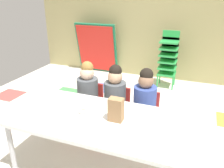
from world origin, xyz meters
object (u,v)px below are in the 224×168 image
seated_child_far_right (145,99)px  paper_plate_near_edge (79,104)px  folded_activity_table (97,48)px  craft_table (105,123)px  seated_child_near_camera (88,90)px  paper_bag_brown (116,110)px  kid_chair_green_stack (168,57)px  donut_powdered_on_plate (79,102)px  paper_plate_center_table (52,110)px  donut_powdered_loose (83,110)px  seated_child_middle_seat (115,94)px

seated_child_far_right → paper_plate_near_edge: size_ratio=5.10×
seated_child_far_right → folded_activity_table: folded_activity_table is taller
craft_table → folded_activity_table: size_ratio=1.67×
seated_child_near_camera → paper_bag_brown: bearing=-46.2°
kid_chair_green_stack → donut_powdered_on_plate: (-0.56, -2.36, 0.05)m
paper_bag_brown → paper_plate_center_table: (-0.65, -0.06, -0.11)m
paper_bag_brown → donut_powdered_loose: size_ratio=1.79×
paper_plate_near_edge → donut_powdered_loose: 0.16m
seated_child_middle_seat → kid_chair_green_stack: size_ratio=0.88×
donut_powdered_loose → kid_chair_green_stack: bearing=79.6°
paper_plate_center_table → donut_powdered_on_plate: size_ratio=1.70×
paper_plate_near_edge → donut_powdered_on_plate: size_ratio=1.70×
paper_bag_brown → paper_plate_center_table: bearing=-175.0°
kid_chair_green_stack → donut_powdered_loose: 2.52m
craft_table → seated_child_middle_seat: size_ratio=1.98×
paper_bag_brown → paper_plate_near_edge: paper_bag_brown is taller
seated_child_far_right → paper_plate_near_edge: 0.76m
kid_chair_green_stack → paper_bag_brown: (-0.10, -2.52, 0.14)m
seated_child_middle_seat → kid_chair_green_stack: (0.34, 1.88, 0.02)m
paper_plate_near_edge → folded_activity_table: bearing=111.2°
craft_table → kid_chair_green_stack: size_ratio=1.75×
craft_table → paper_bag_brown: paper_bag_brown is taller
donut_powdered_loose → craft_table: bearing=-10.9°
seated_child_far_right → paper_plate_center_table: seated_child_far_right is taller
seated_child_near_camera → kid_chair_green_stack: (0.70, 1.88, 0.02)m
craft_table → donut_powdered_on_plate: 0.40m
seated_child_near_camera → seated_child_far_right: same height
paper_plate_near_edge → paper_plate_center_table: same height
paper_plate_near_edge → donut_powdered_loose: (0.11, -0.12, 0.01)m
paper_bag_brown → donut_powdered_on_plate: (-0.47, 0.16, -0.09)m
paper_bag_brown → paper_plate_near_edge: size_ratio=1.22×
paper_plate_near_edge → seated_child_far_right: bearing=38.9°
seated_child_middle_seat → seated_child_far_right: (0.36, 0.00, 0.00)m
craft_table → folded_activity_table: bearing=116.2°
seated_child_far_right → donut_powdered_loose: 0.77m
paper_bag_brown → craft_table: bearing=-174.3°
paper_plate_center_table → donut_powdered_on_plate: bearing=50.1°
paper_bag_brown → paper_plate_center_table: paper_bag_brown is taller
paper_bag_brown → donut_powdered_loose: paper_bag_brown is taller
paper_plate_near_edge → donut_powdered_on_plate: donut_powdered_on_plate is taller
seated_child_middle_seat → seated_child_near_camera: bearing=180.0°
seated_child_far_right → folded_activity_table: bearing=126.8°
paper_bag_brown → paper_plate_near_edge: 0.51m
kid_chair_green_stack → paper_plate_near_edge: size_ratio=5.78×
seated_child_near_camera → kid_chair_green_stack: size_ratio=0.88×
paper_plate_center_table → folded_activity_table: bearing=106.4°
seated_child_middle_seat → seated_child_far_right: 0.36m
craft_table → seated_child_near_camera: seated_child_near_camera is taller
folded_activity_table → paper_plate_near_edge: 2.81m
kid_chair_green_stack → seated_child_near_camera: bearing=-110.5°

